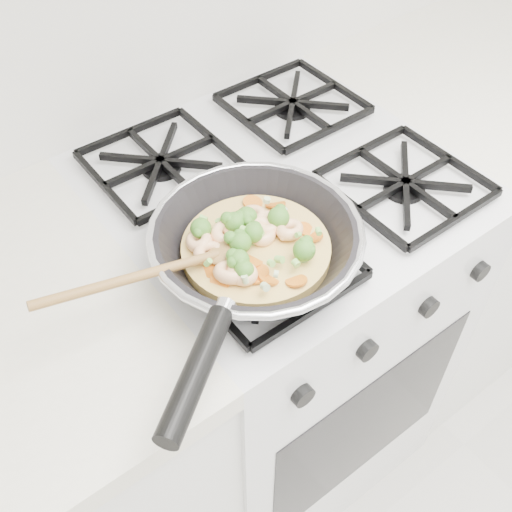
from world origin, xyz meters
TOP-DOWN VIEW (x-y plane):
  - stove at (0.00, 1.70)m, footprint 0.60×0.60m
  - counter_right at (0.80, 1.70)m, footprint 1.00×0.60m
  - skillet at (-0.17, 1.56)m, footprint 0.47×0.36m

SIDE VIEW (x-z plane):
  - counter_right at x=0.80m, z-range 0.00..0.90m
  - stove at x=0.00m, z-range 0.00..0.92m
  - skillet at x=-0.17m, z-range 0.91..1.01m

